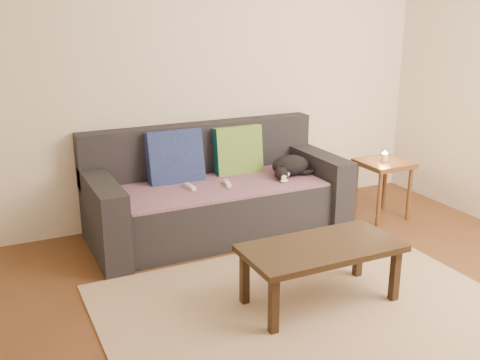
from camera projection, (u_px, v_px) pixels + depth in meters
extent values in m
plane|color=brown|center=(317.00, 319.00, 3.43)|extent=(4.50, 4.50, 0.00)
cube|color=beige|center=(194.00, 71.00, 4.76)|extent=(4.50, 0.04, 2.60)
cube|color=#232328|center=(219.00, 210.00, 4.66)|extent=(1.70, 0.78, 0.42)
cube|color=#232328|center=(200.00, 149.00, 4.87)|extent=(2.10, 0.18, 0.45)
cube|color=#232328|center=(104.00, 218.00, 4.24)|extent=(0.20, 0.90, 0.60)
cube|color=#232328|center=(316.00, 185.00, 5.02)|extent=(0.20, 0.90, 0.60)
cube|color=#402445|center=(220.00, 186.00, 4.57)|extent=(1.66, 0.74, 0.02)
cube|color=#12164E|center=(175.00, 158.00, 4.62)|extent=(0.47, 0.20, 0.48)
cube|color=#0B4940|center=(238.00, 151.00, 4.86)|extent=(0.43, 0.16, 0.44)
ellipsoid|color=black|center=(290.00, 165.00, 4.80)|extent=(0.33, 0.25, 0.17)
sphere|color=black|center=(281.00, 174.00, 4.66)|extent=(0.11, 0.11, 0.11)
sphere|color=white|center=(284.00, 177.00, 4.62)|extent=(0.05, 0.05, 0.05)
ellipsoid|color=black|center=(308.00, 172.00, 4.80)|extent=(0.13, 0.05, 0.04)
cube|color=white|center=(190.00, 187.00, 4.46)|extent=(0.05, 0.15, 0.03)
cube|color=white|center=(227.00, 184.00, 4.54)|extent=(0.07, 0.15, 0.03)
cube|color=brown|center=(384.00, 163.00, 4.95)|extent=(0.42, 0.42, 0.04)
cylinder|color=brown|center=(379.00, 200.00, 4.82)|extent=(0.04, 0.04, 0.48)
cylinder|color=brown|center=(409.00, 194.00, 4.96)|extent=(0.04, 0.04, 0.48)
cylinder|color=brown|center=(355.00, 189.00, 5.11)|extent=(0.04, 0.04, 0.48)
cylinder|color=brown|center=(385.00, 184.00, 5.24)|extent=(0.04, 0.04, 0.48)
cylinder|color=beige|center=(385.00, 157.00, 4.94)|extent=(0.06, 0.06, 0.07)
sphere|color=#FFBF59|center=(385.00, 152.00, 4.92)|extent=(0.02, 0.02, 0.02)
cube|color=tan|center=(304.00, 307.00, 3.55)|extent=(2.50, 1.80, 0.01)
cube|color=black|center=(321.00, 248.00, 3.51)|extent=(1.01, 0.50, 0.04)
cube|color=black|center=(274.00, 306.00, 3.23)|extent=(0.05, 0.05, 0.36)
cube|color=black|center=(395.00, 276.00, 3.59)|extent=(0.05, 0.05, 0.36)
cube|color=black|center=(245.00, 278.00, 3.55)|extent=(0.05, 0.05, 0.36)
cube|color=black|center=(358.00, 253.00, 3.92)|extent=(0.05, 0.05, 0.36)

